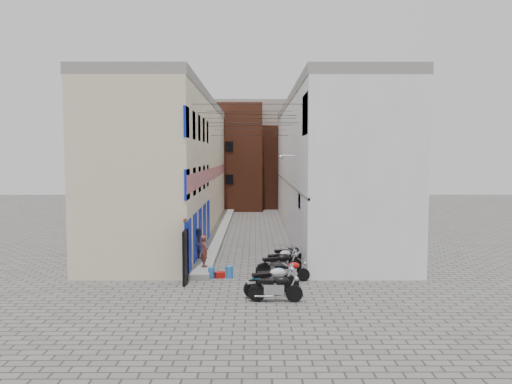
{
  "coord_description": "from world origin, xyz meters",
  "views": [
    {
      "loc": [
        0.3,
        -20.46,
        5.24
      ],
      "look_at": [
        0.38,
        9.56,
        3.0
      ],
      "focal_mm": 35.0,
      "sensor_mm": 36.0,
      "label": 1
    }
  ],
  "objects_px": {
    "motorcycle_c": "(273,277)",
    "motorcycle_d": "(290,270)",
    "water_jug_far": "(229,272)",
    "person_b": "(199,244)",
    "motorcycle_a": "(276,286)",
    "motorcycle_e": "(279,263)",
    "motorcycle_g": "(289,255)",
    "water_jug_near": "(211,273)",
    "motorcycle_f": "(281,259)",
    "motorcycle_b": "(272,279)",
    "person_a": "(204,251)",
    "red_crate": "(220,275)"
  },
  "relations": [
    {
      "from": "motorcycle_a",
      "to": "person_a",
      "type": "distance_m",
      "value": 5.38
    },
    {
      "from": "motorcycle_f",
      "to": "water_jug_far",
      "type": "relative_size",
      "value": 4.01
    },
    {
      "from": "motorcycle_c",
      "to": "motorcycle_f",
      "type": "height_order",
      "value": "motorcycle_f"
    },
    {
      "from": "motorcycle_g",
      "to": "person_a",
      "type": "xyz_separation_m",
      "value": [
        -3.85,
        -1.14,
        0.39
      ]
    },
    {
      "from": "water_jug_far",
      "to": "person_b",
      "type": "bearing_deg",
      "value": 120.61
    },
    {
      "from": "motorcycle_f",
      "to": "red_crate",
      "type": "height_order",
      "value": "motorcycle_f"
    },
    {
      "from": "motorcycle_d",
      "to": "motorcycle_a",
      "type": "bearing_deg",
      "value": -25.91
    },
    {
      "from": "motorcycle_e",
      "to": "motorcycle_f",
      "type": "xyz_separation_m",
      "value": [
        0.16,
        1.02,
        -0.03
      ]
    },
    {
      "from": "water_jug_near",
      "to": "person_b",
      "type": "bearing_deg",
      "value": 106.75
    },
    {
      "from": "person_a",
      "to": "water_jug_far",
      "type": "xyz_separation_m",
      "value": [
        1.17,
        -0.95,
        -0.72
      ]
    },
    {
      "from": "person_b",
      "to": "water_jug_far",
      "type": "relative_size",
      "value": 2.98
    },
    {
      "from": "motorcycle_d",
      "to": "person_b",
      "type": "height_order",
      "value": "person_b"
    },
    {
      "from": "motorcycle_e",
      "to": "motorcycle_g",
      "type": "distance_m",
      "value": 2.04
    },
    {
      "from": "person_a",
      "to": "red_crate",
      "type": "height_order",
      "value": "person_a"
    },
    {
      "from": "red_crate",
      "to": "motorcycle_c",
      "type": "bearing_deg",
      "value": -40.74
    },
    {
      "from": "motorcycle_a",
      "to": "motorcycle_d",
      "type": "bearing_deg",
      "value": 168.76
    },
    {
      "from": "motorcycle_c",
      "to": "motorcycle_d",
      "type": "xyz_separation_m",
      "value": [
        0.71,
        1.19,
        -0.02
      ]
    },
    {
      "from": "red_crate",
      "to": "person_a",
      "type": "bearing_deg",
      "value": 128.09
    },
    {
      "from": "motorcycle_a",
      "to": "person_a",
      "type": "height_order",
      "value": "person_a"
    },
    {
      "from": "person_b",
      "to": "water_jug_near",
      "type": "bearing_deg",
      "value": -119.82
    },
    {
      "from": "motorcycle_d",
      "to": "motorcycle_f",
      "type": "relative_size",
      "value": 0.87
    },
    {
      "from": "motorcycle_a",
      "to": "motorcycle_c",
      "type": "relative_size",
      "value": 1.08
    },
    {
      "from": "motorcycle_a",
      "to": "person_b",
      "type": "distance_m",
      "value": 7.04
    },
    {
      "from": "motorcycle_a",
      "to": "motorcycle_c",
      "type": "distance_m",
      "value": 1.59
    },
    {
      "from": "person_b",
      "to": "water_jug_near",
      "type": "relative_size",
      "value": 3.32
    },
    {
      "from": "motorcycle_a",
      "to": "motorcycle_e",
      "type": "relative_size",
      "value": 0.93
    },
    {
      "from": "water_jug_near",
      "to": "water_jug_far",
      "type": "distance_m",
      "value": 0.77
    },
    {
      "from": "motorcycle_d",
      "to": "water_jug_near",
      "type": "bearing_deg",
      "value": -114.24
    },
    {
      "from": "motorcycle_a",
      "to": "person_b",
      "type": "xyz_separation_m",
      "value": [
        -3.39,
        6.16,
        0.43
      ]
    },
    {
      "from": "water_jug_far",
      "to": "motorcycle_a",
      "type": "bearing_deg",
      "value": -62.51
    },
    {
      "from": "water_jug_far",
      "to": "motorcycle_d",
      "type": "bearing_deg",
      "value": -16.02
    },
    {
      "from": "motorcycle_e",
      "to": "water_jug_far",
      "type": "bearing_deg",
      "value": -106.06
    },
    {
      "from": "motorcycle_a",
      "to": "motorcycle_b",
      "type": "relative_size",
      "value": 0.89
    },
    {
      "from": "motorcycle_f",
      "to": "person_b",
      "type": "xyz_separation_m",
      "value": [
        -3.85,
        1.51,
        0.41
      ]
    },
    {
      "from": "motorcycle_c",
      "to": "water_jug_far",
      "type": "height_order",
      "value": "motorcycle_c"
    },
    {
      "from": "motorcycle_f",
      "to": "person_a",
      "type": "xyz_separation_m",
      "value": [
        -3.45,
        -0.19,
        0.39
      ]
    },
    {
      "from": "motorcycle_a",
      "to": "water_jug_near",
      "type": "distance_m",
      "value": 4.37
    },
    {
      "from": "motorcycle_g",
      "to": "person_b",
      "type": "bearing_deg",
      "value": -109.66
    },
    {
      "from": "motorcycle_a",
      "to": "red_crate",
      "type": "height_order",
      "value": "motorcycle_a"
    },
    {
      "from": "motorcycle_b",
      "to": "water_jug_far",
      "type": "height_order",
      "value": "motorcycle_b"
    },
    {
      "from": "motorcycle_c",
      "to": "motorcycle_f",
      "type": "bearing_deg",
      "value": 156.18
    },
    {
      "from": "motorcycle_b",
      "to": "water_jug_near",
      "type": "relative_size",
      "value": 4.89
    },
    {
      "from": "motorcycle_d",
      "to": "motorcycle_g",
      "type": "distance_m",
      "value": 2.82
    },
    {
      "from": "person_b",
      "to": "water_jug_near",
      "type": "height_order",
      "value": "person_b"
    },
    {
      "from": "motorcycle_e",
      "to": "person_a",
      "type": "xyz_separation_m",
      "value": [
        -3.29,
        0.83,
        0.36
      ]
    },
    {
      "from": "person_b",
      "to": "red_crate",
      "type": "bearing_deg",
      "value": -113.13
    },
    {
      "from": "person_a",
      "to": "water_jug_near",
      "type": "relative_size",
      "value": 3.2
    },
    {
      "from": "motorcycle_e",
      "to": "motorcycle_g",
      "type": "relative_size",
      "value": 1.05
    },
    {
      "from": "motorcycle_a",
      "to": "motorcycle_g",
      "type": "distance_m",
      "value": 5.66
    },
    {
      "from": "motorcycle_b",
      "to": "motorcycle_d",
      "type": "distance_m",
      "value": 2.21
    }
  ]
}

